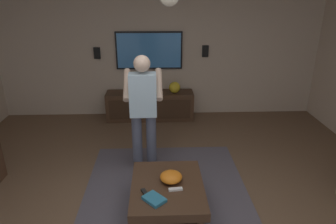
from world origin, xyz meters
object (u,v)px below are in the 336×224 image
object	(u,v)px
book	(154,199)
vase_round	(175,87)
tv	(149,50)
wall_speaker_right	(97,53)
remote_white	(176,189)
person_standing	(143,107)
media_console	(150,106)
coffee_table	(167,193)
bowl	(171,177)
remote_black	(145,193)
wall_speaker_left	(205,51)

from	to	relation	value
book	vase_round	size ratio (longest dim) A/B	1.00
book	tv	bearing A→B (deg)	139.47
wall_speaker_right	remote_white	bearing A→B (deg)	-157.51
person_standing	wall_speaker_right	xyz separation A→B (m)	(2.07, 0.96, 0.35)
media_console	vase_round	xyz separation A→B (m)	(-0.04, -0.48, 0.39)
tv	remote_white	bearing A→B (deg)	5.78
media_console	tv	size ratio (longest dim) A/B	1.32
media_console	wall_speaker_right	bearing A→B (deg)	-104.14
coffee_table	bowl	bearing A→B (deg)	-33.55
remote_white	remote_black	world-z (taller)	same
remote_black	book	xyz separation A→B (m)	(-0.11, -0.09, 0.01)
remote_black	vase_round	distance (m)	3.03
book	vase_round	distance (m)	3.12
coffee_table	remote_white	distance (m)	0.18
tv	vase_round	size ratio (longest dim) A/B	5.85
remote_white	wall_speaker_left	distance (m)	3.43
person_standing	bowl	size ratio (longest dim) A/B	6.57
remote_white	remote_black	bearing A→B (deg)	-176.19
tv	person_standing	world-z (taller)	tv
media_console	bowl	distance (m)	2.82
wall_speaker_left	person_standing	bearing A→B (deg)	151.05
coffee_table	book	bearing A→B (deg)	151.74
bowl	wall_speaker_right	bearing A→B (deg)	22.96
tv	wall_speaker_left	bearing A→B (deg)	90.69
wall_speaker_right	bowl	bearing A→B (deg)	-157.04
coffee_table	remote_black	xyz separation A→B (m)	(-0.16, 0.24, 0.12)
person_standing	wall_speaker_left	distance (m)	2.40
coffee_table	remote_black	world-z (taller)	remote_black
coffee_table	remote_black	distance (m)	0.31
remote_black	wall_speaker_left	xyz separation A→B (m)	(3.28, -1.10, 0.89)
coffee_table	vase_round	size ratio (longest dim) A/B	4.55
wall_speaker_left	wall_speaker_right	bearing A→B (deg)	90.00
tv	book	bearing A→B (deg)	1.62
bowl	book	xyz separation A→B (m)	(-0.34, 0.19, -0.04)
coffee_table	vase_round	distance (m)	2.85
media_console	remote_white	bearing A→B (deg)	6.24
vase_round	wall_speaker_left	xyz separation A→B (m)	(0.29, -0.61, 0.64)
book	wall_speaker_left	bearing A→B (deg)	121.37
vase_round	wall_speaker_left	bearing A→B (deg)	-64.32
book	wall_speaker_right	bearing A→B (deg)	155.91
person_standing	book	bearing A→B (deg)	-174.80
book	wall_speaker_right	size ratio (longest dim) A/B	1.00
tv	bowl	distance (m)	3.17
tv	book	distance (m)	3.49
bowl	wall_speaker_left	world-z (taller)	wall_speaker_left
wall_speaker_left	wall_speaker_right	xyz separation A→B (m)	(0.00, 2.10, -0.02)
tv	coffee_table	bearing A→B (deg)	4.44
vase_round	tv	bearing A→B (deg)	59.78
coffee_table	person_standing	bearing A→B (deg)	15.49
wall_speaker_left	vase_round	bearing A→B (deg)	115.68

